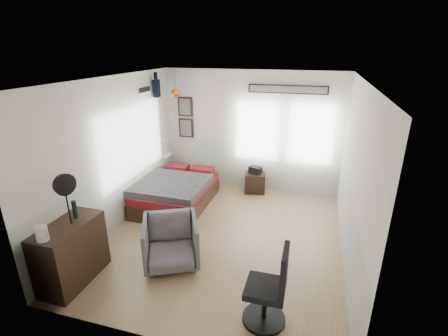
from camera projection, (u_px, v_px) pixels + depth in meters
The scene contains 12 objects.
ground_plane at pixel (223, 237), 5.72m from camera, with size 4.00×4.50×0.01m, color #8B6A4D.
room_shell at pixel (222, 146), 5.33m from camera, with size 4.02×4.52×2.71m.
wall_decor at pixel (199, 98), 7.02m from camera, with size 3.55×1.32×1.44m.
bed at pixel (176, 192), 6.79m from camera, with size 1.38×1.88×0.60m.
dresser at pixel (71, 253), 4.53m from camera, with size 0.48×1.00×0.90m, color #362115.
armchair at pixel (171, 242), 4.91m from camera, with size 0.80×0.82×0.75m, color slate.
nightstand at pixel (255, 183), 7.42m from camera, with size 0.45×0.36×0.45m, color #362115.
task_chair at pixel (270, 293), 3.82m from camera, with size 0.53×0.53×1.05m.
kettle at pixel (42, 233), 3.99m from camera, with size 0.17×0.15×0.20m.
bottle at pixel (75, 209), 4.51m from camera, with size 0.06×0.06×0.26m, color black.
stand_fan at pixel (65, 185), 4.21m from camera, with size 0.16×0.29×0.73m.
black_bag at pixel (255, 170), 7.31m from camera, with size 0.28×0.18×0.16m, color black.
Camera 1 is at (1.36, -4.72, 3.16)m, focal length 26.00 mm.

